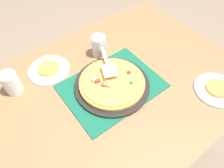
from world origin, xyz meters
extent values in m
plane|color=#84705B|center=(0.00, 0.00, 0.00)|extent=(8.00, 8.00, 0.00)
cube|color=olive|center=(0.00, 0.00, 0.73)|extent=(1.40, 1.00, 0.03)
cube|color=olive|center=(-0.64, -0.44, 0.36)|extent=(0.07, 0.07, 0.72)
cube|color=#145B42|center=(0.00, 0.00, 0.75)|extent=(0.48, 0.36, 0.01)
cylinder|color=black|center=(0.00, 0.00, 0.76)|extent=(0.38, 0.38, 0.01)
cylinder|color=#B78442|center=(0.00, 0.00, 0.78)|extent=(0.33, 0.33, 0.02)
cylinder|color=#EAB747|center=(0.00, 0.00, 0.79)|extent=(0.30, 0.30, 0.01)
sphere|color=red|center=(0.06, -0.04, 0.80)|extent=(0.02, 0.02, 0.02)
sphere|color=#B76675|center=(0.05, 0.00, 0.80)|extent=(0.03, 0.03, 0.03)
sphere|color=red|center=(-0.02, -0.03, 0.80)|extent=(0.03, 0.03, 0.03)
sphere|color=#338433|center=(-0.07, 0.07, 0.80)|extent=(0.02, 0.02, 0.02)
sphere|color=red|center=(-0.10, 0.01, 0.80)|extent=(0.02, 0.02, 0.02)
sphere|color=#E5CC7F|center=(0.07, -0.06, 0.80)|extent=(0.03, 0.03, 0.03)
sphere|color=red|center=(0.07, -0.04, 0.80)|extent=(0.02, 0.02, 0.02)
sphere|color=#E5CC7F|center=(0.03, 0.02, 0.80)|extent=(0.03, 0.03, 0.03)
cylinder|color=white|center=(-0.40, 0.34, 0.76)|extent=(0.22, 0.22, 0.01)
cylinder|color=white|center=(0.21, -0.29, 0.76)|extent=(0.22, 0.22, 0.01)
cylinder|color=gold|center=(-0.40, 0.34, 0.77)|extent=(0.11, 0.11, 0.02)
cylinder|color=gold|center=(0.21, -0.29, 0.77)|extent=(0.11, 0.11, 0.02)
cylinder|color=white|center=(0.40, -0.27, 0.81)|extent=(0.08, 0.08, 0.12)
cylinder|color=white|center=(-0.09, -0.24, 0.81)|extent=(0.08, 0.08, 0.12)
cube|color=silver|center=(-0.02, -0.05, 0.82)|extent=(0.10, 0.11, 0.00)
cube|color=#B2B2B7|center=(-0.06, -0.15, 0.82)|extent=(0.07, 0.14, 0.01)
camera|label=1|loc=(0.39, 0.51, 1.58)|focal=32.88mm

